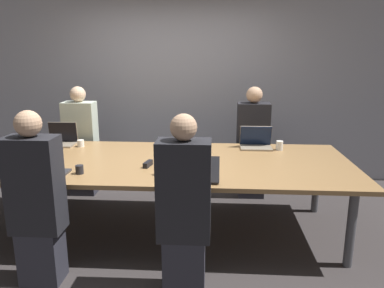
# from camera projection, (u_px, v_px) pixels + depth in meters

# --- Properties ---
(ground_plane) EXTENTS (24.00, 24.00, 0.00)m
(ground_plane) POSITION_uv_depth(u_px,v_px,m) (160.00, 229.00, 3.97)
(ground_plane) COLOR #383333
(curtain_wall) EXTENTS (12.00, 0.06, 2.80)m
(curtain_wall) POSITION_uv_depth(u_px,v_px,m) (176.00, 82.00, 5.37)
(curtain_wall) COLOR #9999A3
(curtain_wall) RESTS_ON ground_plane
(conference_table) EXTENTS (3.87, 1.52, 0.77)m
(conference_table) POSITION_uv_depth(u_px,v_px,m) (158.00, 165.00, 3.80)
(conference_table) COLOR #9E7547
(conference_table) RESTS_ON ground_plane
(laptop_near_midright) EXTENTS (0.35, 0.23, 0.23)m
(laptop_near_midright) POSITION_uv_depth(u_px,v_px,m) (199.00, 174.00, 3.16)
(laptop_near_midright) COLOR #333338
(laptop_near_midright) RESTS_ON conference_table
(person_near_midright) EXTENTS (0.40, 0.24, 1.41)m
(person_near_midright) POSITION_uv_depth(u_px,v_px,m) (184.00, 209.00, 2.82)
(person_near_midright) COLOR #2D2D38
(person_near_midright) RESTS_ON ground_plane
(bottle_near_midright) EXTENTS (0.06, 0.06, 0.23)m
(bottle_near_midright) POSITION_uv_depth(u_px,v_px,m) (167.00, 164.00, 3.31)
(bottle_near_midright) COLOR #ADD1E0
(bottle_near_midright) RESTS_ON conference_table
(laptop_near_left) EXTENTS (0.37, 0.27, 0.27)m
(laptop_near_left) POSITION_uv_depth(u_px,v_px,m) (44.00, 168.00, 3.29)
(laptop_near_left) COLOR #333338
(laptop_near_left) RESTS_ON conference_table
(person_near_left) EXTENTS (0.40, 0.24, 1.42)m
(person_near_left) POSITION_uv_depth(u_px,v_px,m) (36.00, 203.00, 2.94)
(person_near_left) COLOR #2D2D38
(person_near_left) RESTS_ON ground_plane
(cup_near_left) EXTENTS (0.07, 0.07, 0.08)m
(cup_near_left) POSITION_uv_depth(u_px,v_px,m) (80.00, 170.00, 3.36)
(cup_near_left) COLOR #232328
(cup_near_left) RESTS_ON conference_table
(laptop_far_right) EXTENTS (0.36, 0.25, 0.25)m
(laptop_far_right) POSITION_uv_depth(u_px,v_px,m) (256.00, 142.00, 4.26)
(laptop_far_right) COLOR gray
(laptop_far_right) RESTS_ON conference_table
(person_far_right) EXTENTS (0.40, 0.24, 1.42)m
(person_far_right) POSITION_uv_depth(u_px,v_px,m) (252.00, 145.00, 4.74)
(person_far_right) COLOR #2D2D38
(person_far_right) RESTS_ON ground_plane
(cup_far_right) EXTENTS (0.08, 0.08, 0.10)m
(cup_far_right) POSITION_uv_depth(u_px,v_px,m) (279.00, 145.00, 4.17)
(cup_far_right) COLOR white
(cup_far_right) RESTS_ON conference_table
(laptop_far_left) EXTENTS (0.34, 0.25, 0.26)m
(laptop_far_left) POSITION_uv_depth(u_px,v_px,m) (62.00, 138.00, 4.41)
(laptop_far_left) COLOR gray
(laptop_far_left) RESTS_ON conference_table
(person_far_left) EXTENTS (0.40, 0.24, 1.41)m
(person_far_left) POSITION_uv_depth(u_px,v_px,m) (81.00, 143.00, 4.83)
(person_far_left) COLOR #2D2D38
(person_far_left) RESTS_ON ground_plane
(cup_far_left) EXTENTS (0.08, 0.08, 0.08)m
(cup_far_left) POSITION_uv_depth(u_px,v_px,m) (81.00, 143.00, 4.31)
(cup_far_left) COLOR white
(cup_far_left) RESTS_ON conference_table
(stapler) EXTENTS (0.08, 0.16, 0.05)m
(stapler) POSITION_uv_depth(u_px,v_px,m) (148.00, 164.00, 3.58)
(stapler) COLOR black
(stapler) RESTS_ON conference_table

